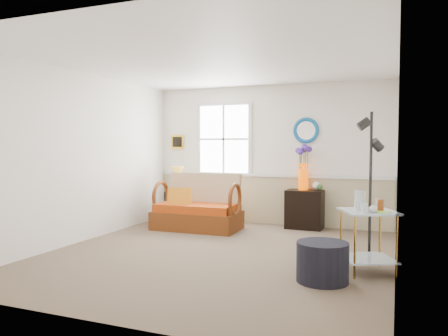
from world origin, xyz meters
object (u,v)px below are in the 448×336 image
at_px(side_table, 368,241).
at_px(ottoman, 322,262).
at_px(lamp_stand, 177,207).
at_px(floor_lamp, 370,186).
at_px(cabinet, 305,209).
at_px(loveseat, 197,202).

distance_m(side_table, ottoman, 0.71).
bearing_deg(lamp_stand, ottoman, -40.08).
bearing_deg(floor_lamp, side_table, -103.70).
distance_m(cabinet, ottoman, 3.06).
xyz_separation_m(side_table, floor_lamp, (-0.02, 0.60, 0.59)).
bearing_deg(side_table, ottoman, -128.53).
relative_size(lamp_stand, side_table, 0.81).
height_order(loveseat, side_table, loveseat).
xyz_separation_m(floor_lamp, ottoman, (-0.42, -1.15, -0.74)).
distance_m(lamp_stand, side_table, 4.25).
height_order(cabinet, floor_lamp, floor_lamp).
xyz_separation_m(loveseat, lamp_stand, (-0.69, 0.52, -0.19)).
xyz_separation_m(lamp_stand, cabinet, (2.43, 0.25, 0.05)).
bearing_deg(side_table, cabinet, 116.86).
xyz_separation_m(cabinet, side_table, (1.22, -2.41, 0.02)).
bearing_deg(cabinet, loveseat, -155.54).
height_order(cabinet, ottoman, cabinet).
bearing_deg(lamp_stand, cabinet, 5.80).
height_order(side_table, floor_lamp, floor_lamp).
height_order(cabinet, side_table, side_table).
bearing_deg(lamp_stand, loveseat, -37.17).
bearing_deg(loveseat, cabinet, 22.45).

